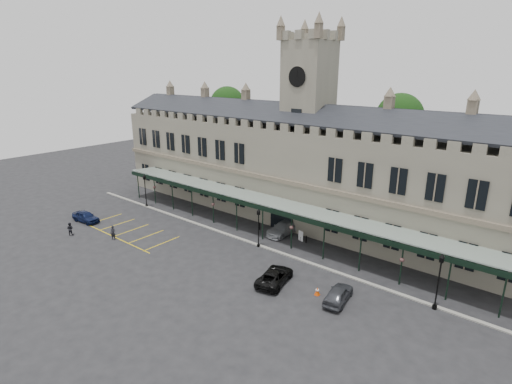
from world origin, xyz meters
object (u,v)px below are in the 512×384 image
Objects in this scene: clock_tower at (308,118)px; lamp_post_right at (439,277)px; car_van at (275,276)px; station_building at (305,171)px; car_right_a at (338,294)px; person_a at (113,233)px; traffic_cone at (317,291)px; lamp_post_left at (145,188)px; car_left_a at (86,217)px; person_b at (70,229)px; sign_board at (301,236)px; car_taxi at (284,228)px; lamp_post_mid at (259,224)px.

lamp_post_right is at bearing -28.76° from clock_tower.
station_building is at bearing -78.55° from car_van.
car_van is 6.07m from car_right_a.
person_a is at bearing 1.76° from car_right_a.
car_van is at bearing -66.09° from clock_tower.
traffic_cone is 1.94m from car_right_a.
car_right_a is at bearing -22.15° from person_a.
lamp_post_right is at bearing 26.63° from traffic_cone.
station_building is at bearing 27.63° from lamp_post_left.
person_b is (2.70, -3.39, 0.09)m from car_left_a.
traffic_cone is at bearing 157.37° from person_b.
traffic_cone is 0.46× the size of person_b.
lamp_post_left is 3.00× the size of person_b.
lamp_post_left is at bearing 92.46° from person_a.
sign_board is 2.72m from car_taxi.
person_b is at bearing -129.41° from station_building.
clock_tower is at bearing 27.82° from lamp_post_left.
car_van is at bearing -158.51° from lamp_post_right.
person_a reaches higher than car_van.
station_building reaches higher than car_right_a.
car_van is (6.00, -9.79, -0.07)m from car_taxi.
person_a is (-14.20, -13.84, 0.10)m from car_taxi.
lamp_post_mid is 0.93× the size of car_van.
lamp_post_right reaches higher than lamp_post_mid.
car_right_a is at bearing -30.42° from sign_board.
lamp_post_right is 4.17× the size of sign_board.
car_right_a is (12.08, -4.17, -1.94)m from lamp_post_mid.
clock_tower is 33.74× the size of traffic_cone.
lamp_post_right is (18.75, -0.11, 0.33)m from lamp_post_mid.
person_a is at bearing -101.94° from car_left_a.
sign_board is at bearing -83.10° from car_van.
lamp_post_left reaches higher than car_taxi.
lamp_post_left is 1.16× the size of car_right_a.
station_building reaches higher than car_van.
clock_tower reaches higher than car_van.
person_a is at bearing -147.07° from lamp_post_mid.
station_building reaches higher than car_left_a.
lamp_post_mid is at bearing -52.59° from car_van.
car_van is (26.85, -5.31, -2.15)m from lamp_post_left.
station_building is 13.49× the size of lamp_post_mid.
lamp_post_right is (19.67, -10.71, -3.50)m from station_building.
lamp_post_left is 21.43m from car_taxi.
lamp_post_left is at bearing -158.40° from sign_board.
lamp_post_left is 0.99× the size of car_van.
lamp_post_left is 8.83m from car_left_a.
lamp_post_right reaches higher than person_b.
station_building is 19.64m from traffic_cone.
car_left_a is at bearing -2.12° from car_right_a.
traffic_cone is (30.96, -4.62, -2.45)m from lamp_post_left.
car_van reaches higher than traffic_cone.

